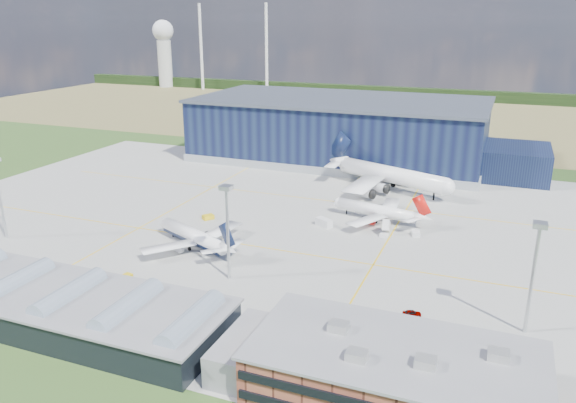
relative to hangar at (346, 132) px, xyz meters
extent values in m
plane|color=#284A1C|center=(-2.81, -94.80, -11.62)|extent=(600.00, 600.00, 0.00)
cube|color=gray|center=(-2.81, -84.80, -11.59)|extent=(220.00, 160.00, 0.06)
cube|color=yellow|center=(-2.81, -104.80, -11.54)|extent=(180.00, 0.40, 0.02)
cube|color=yellow|center=(-2.81, -59.80, -11.54)|extent=(180.00, 0.40, 0.02)
cube|color=yellow|center=(-32.81, -84.80, -11.54)|extent=(0.40, 120.00, 0.02)
cube|color=yellow|center=(37.19, -84.80, -11.54)|extent=(0.40, 120.00, 0.02)
cube|color=olive|center=(-2.81, 125.20, -11.62)|extent=(600.00, 220.00, 0.01)
cube|color=black|center=(-2.81, 205.20, -7.62)|extent=(600.00, 8.00, 8.00)
cylinder|color=white|center=(-182.81, 195.20, 23.38)|extent=(2.40, 2.40, 70.00)
cylinder|color=white|center=(-122.81, 195.20, 23.38)|extent=(2.40, 2.40, 70.00)
cylinder|color=silver|center=(-222.81, 200.20, 8.38)|extent=(12.00, 12.00, 40.00)
sphere|color=white|center=(-222.81, 200.20, 36.38)|extent=(18.00, 18.00, 18.00)
cube|color=black|center=(-2.81, 0.20, 0.88)|extent=(120.00, 60.00, 25.00)
cube|color=gray|center=(-2.81, 0.20, -10.02)|extent=(121.00, 61.00, 3.20)
cube|color=#474E5A|center=(-2.81, 0.20, 13.88)|extent=(122.00, 62.00, 1.20)
cube|color=black|center=(69.19, -4.80, -5.62)|extent=(24.00, 30.00, 12.00)
cube|color=brown|center=(52.19, -154.80, -7.12)|extent=(45.00, 22.00, 9.00)
cube|color=slate|center=(52.19, -154.80, -2.42)|extent=(46.00, 23.00, 0.50)
cube|color=black|center=(52.19, -143.60, -8.62)|extent=(44.00, 0.40, 1.40)
cube|color=black|center=(52.19, -143.60, -5.12)|extent=(44.00, 0.40, 1.40)
cube|color=#B8B8B2|center=(42.19, -152.80, -1.52)|extent=(3.20, 2.60, 1.60)
cube|color=#B8B8B2|center=(57.19, -157.80, -1.52)|extent=(3.20, 2.60, 1.60)
cube|color=#B8B8B2|center=(67.19, -151.80, -1.52)|extent=(3.20, 2.60, 1.60)
cube|color=#B8B8B2|center=(47.19, -159.80, -1.52)|extent=(3.20, 2.60, 1.60)
cube|color=black|center=(-12.81, -154.80, -8.62)|extent=(65.00, 22.00, 6.00)
cube|color=slate|center=(-12.81, -154.80, -5.42)|extent=(66.00, 23.00, 0.50)
cube|color=slate|center=(27.19, -154.80, -8.62)|extent=(10.00, 18.00, 6.00)
cylinder|color=#8C9BAD|center=(-26.81, -154.80, -5.22)|extent=(4.40, 18.00, 4.40)
cylinder|color=#8C9BAD|center=(-12.81, -154.80, -5.22)|extent=(4.40, 18.00, 4.40)
cylinder|color=#8C9BAD|center=(1.19, -154.80, -5.22)|extent=(4.40, 18.00, 4.40)
cylinder|color=#8C9BAD|center=(15.19, -154.80, -5.22)|extent=(4.40, 18.00, 4.40)
cylinder|color=#B2B5B9|center=(-62.81, -124.80, -0.62)|extent=(0.70, 0.70, 22.00)
cylinder|color=#B2B5B9|center=(7.19, -124.80, -0.62)|extent=(0.70, 0.70, 22.00)
cube|color=#B2B5B9|center=(7.19, -124.80, 10.88)|extent=(2.60, 2.60, 1.00)
cylinder|color=#B2B5B9|center=(72.19, -124.80, -0.62)|extent=(0.70, 0.70, 22.00)
cube|color=#B2B5B9|center=(72.19, -124.80, 10.88)|extent=(2.60, 2.60, 1.00)
cube|color=gold|center=(-15.11, -134.68, -10.96)|extent=(2.51, 3.46, 1.31)
cube|color=gold|center=(-17.67, -90.63, -10.90)|extent=(3.75, 3.98, 1.44)
cube|color=silver|center=(-3.34, -140.80, -10.52)|extent=(5.06, 2.29, 2.19)
cube|color=silver|center=(43.86, -81.07, -10.93)|extent=(2.81, 3.57, 1.37)
cube|color=silver|center=(17.28, -83.49, -10.40)|extent=(5.82, 4.76, 2.44)
cube|color=gold|center=(15.70, -32.80, -10.91)|extent=(2.62, 3.57, 1.42)
cube|color=silver|center=(35.59, -82.61, -10.09)|extent=(2.42, 4.96, 3.06)
imported|color=#99999E|center=(50.50, -126.63, -10.97)|extent=(4.11, 2.82, 1.30)
imported|color=#99999E|center=(39.05, -142.80, -10.97)|extent=(4.13, 2.78, 1.29)
camera|label=1|loc=(64.45, -231.90, 47.26)|focal=35.00mm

